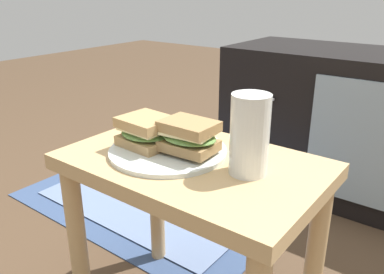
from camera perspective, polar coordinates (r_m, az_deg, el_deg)
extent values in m
cube|color=tan|center=(0.87, 0.07, -4.17)|extent=(0.56, 0.36, 0.04)
cylinder|color=tan|center=(1.05, -16.03, -14.64)|extent=(0.04, 0.04, 0.43)
cylinder|color=tan|center=(1.22, -5.10, -8.70)|extent=(0.04, 0.04, 0.43)
cylinder|color=tan|center=(1.01, 17.14, -16.73)|extent=(0.04, 0.04, 0.43)
cube|color=black|center=(1.71, 21.54, 1.70)|extent=(0.96, 0.44, 0.58)
cube|color=#8C9EA8|center=(1.47, 23.50, -1.12)|extent=(0.38, 0.01, 0.44)
cylinder|color=silver|center=(1.56, 10.35, 5.53)|extent=(0.08, 0.01, 0.01)
cylinder|color=silver|center=(1.63, 9.86, -1.94)|extent=(0.08, 0.01, 0.01)
cube|color=#384C72|center=(1.70, -2.99, -7.46)|extent=(1.01, 0.89, 0.01)
cube|color=slate|center=(1.70, -2.99, -7.33)|extent=(0.83, 0.73, 0.00)
cylinder|color=silver|center=(0.89, -3.47, -2.00)|extent=(0.26, 0.26, 0.01)
cube|color=tan|center=(0.91, -6.45, -0.48)|extent=(0.12, 0.11, 0.02)
ellipsoid|color=#608C42|center=(0.91, -6.50, 0.64)|extent=(0.13, 0.11, 0.02)
cube|color=beige|center=(0.90, -6.53, 1.30)|extent=(0.11, 0.10, 0.01)
cube|color=tan|center=(0.90, -6.56, 2.14)|extent=(0.12, 0.11, 0.02)
cube|color=#9E7A4C|center=(0.86, -0.35, -1.18)|extent=(0.12, 0.09, 0.02)
ellipsoid|color=#608C42|center=(0.85, -0.36, 0.00)|extent=(0.13, 0.10, 0.02)
cube|color=beige|center=(0.85, -0.36, 0.70)|extent=(0.11, 0.09, 0.01)
cube|color=#9E7A4C|center=(0.84, -0.36, 1.59)|extent=(0.12, 0.09, 0.02)
cylinder|color=silver|center=(0.78, 8.26, 0.32)|extent=(0.08, 0.08, 0.16)
cylinder|color=orange|center=(0.78, 8.20, -0.72)|extent=(0.07, 0.07, 0.12)
cylinder|color=white|center=(0.76, 8.46, 4.03)|extent=(0.07, 0.07, 0.01)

